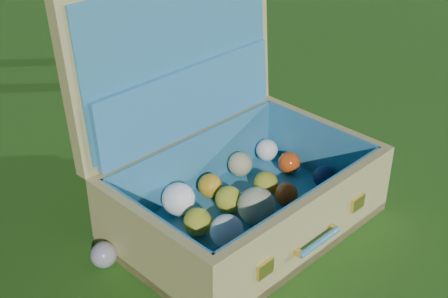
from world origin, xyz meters
TOP-DOWN VIEW (x-y plane):
  - ground at (0.00, 0.00)m, footprint 60.00×60.00m
  - stray_ball at (-0.41, 0.08)m, footprint 0.06×0.06m
  - suitcase at (-0.05, 0.06)m, footprint 0.69×0.56m

SIDE VIEW (x-z plane):
  - ground at x=0.00m, z-range 0.00..0.00m
  - stray_ball at x=-0.41m, z-range 0.00..0.06m
  - suitcase at x=-0.05m, z-range -0.14..0.49m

